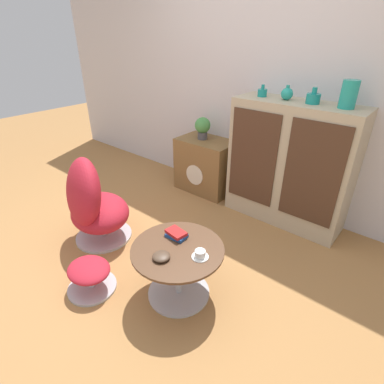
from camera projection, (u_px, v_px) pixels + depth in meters
The scene contains 15 objects.
ground_plane at pixel (148, 261), 2.56m from camera, with size 12.00×12.00×0.00m, color #A87542.
wall_back at pixel (257, 80), 3.02m from camera, with size 6.40×0.06×2.60m.
sideboard at pixel (289, 165), 2.88m from camera, with size 1.15×0.42×1.19m.
tv_console at pixel (206, 165), 3.58m from camera, with size 0.67×0.43×0.63m.
egg_chair at pixel (92, 204), 2.66m from camera, with size 0.75×0.72×0.84m.
ottoman at pixel (90, 274), 2.23m from camera, with size 0.36×0.36×0.23m.
coffee_table at pixel (178, 266), 2.12m from camera, with size 0.65×0.65×0.43m.
vase_leftmost at pixel (262, 92), 2.79m from camera, with size 0.09×0.09×0.11m.
vase_inner_left at pixel (287, 94), 2.65m from camera, with size 0.11×0.11×0.13m.
vase_inner_right at pixel (313, 98), 2.52m from camera, with size 0.12×0.12×0.13m.
vase_rightmost at pixel (349, 94), 2.34m from camera, with size 0.13×0.13×0.22m.
potted_plant at pixel (203, 127), 3.40m from camera, with size 0.18×0.18×0.25m.
teacup at pixel (200, 255), 1.96m from camera, with size 0.11×0.11×0.05m.
book_stack at pixel (177, 234), 2.15m from camera, with size 0.16×0.12×0.05m.
bowl at pixel (161, 256), 1.95m from camera, with size 0.12×0.12×0.04m.
Camera 1 is at (1.55, -1.26, 1.74)m, focal length 28.00 mm.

